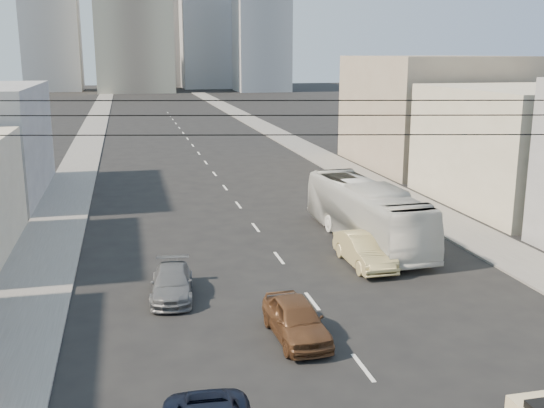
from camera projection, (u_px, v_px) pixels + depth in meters
name	position (u px, v px, depth m)	size (l,w,h in m)	color
sidewalk_left	(89.00, 139.00, 77.44)	(3.50, 180.00, 0.12)	slate
sidewalk_right	(277.00, 134.00, 82.56)	(3.50, 180.00, 0.12)	slate
lane_dashes	(202.00, 158.00, 63.90)	(0.15, 104.00, 0.01)	silver
city_bus	(366.00, 213.00, 35.11)	(2.79, 11.92, 3.32)	silver
sedan_brown	(296.00, 319.00, 23.28)	(1.74, 4.33, 1.47)	brown
sedan_tan	(364.00, 250.00, 31.28)	(1.68, 4.82, 1.59)	tan
sedan_grey	(172.00, 283.00, 27.26)	(1.74, 4.29, 1.24)	slate
overhead_wires	(492.00, 117.00, 12.99)	(23.01, 5.02, 0.72)	black
bldg_right_mid	(528.00, 147.00, 43.52)	(11.00, 14.00, 8.00)	#BEB399
bldg_right_far	(429.00, 112.00, 58.57)	(12.00, 16.00, 10.00)	gray
midrise_ne	(208.00, 19.00, 188.36)	(16.00, 16.00, 40.00)	#999BA1
midrise_nw	(51.00, 28.00, 174.73)	(15.00, 15.00, 34.00)	#999BA1
midrise_back	(163.00, 15.00, 199.51)	(18.00, 18.00, 44.00)	gray
midrise_east	(261.00, 39.00, 173.40)	(14.00, 14.00, 28.00)	#999BA1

